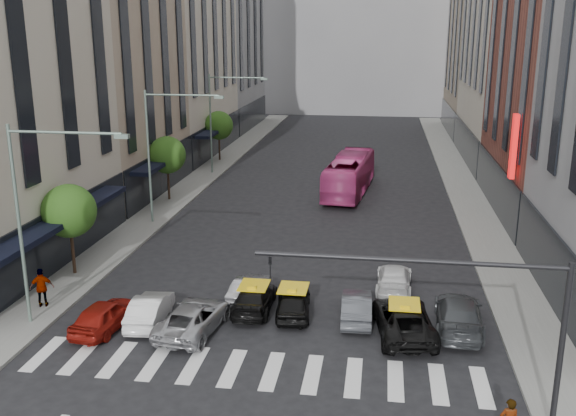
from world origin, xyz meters
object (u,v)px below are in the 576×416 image
at_px(streetlamp_far, 220,111).
at_px(taxi_center, 293,302).
at_px(taxi_left, 254,298).
at_px(pedestrian_far, 42,288).
at_px(car_red, 105,315).
at_px(car_white_front, 150,309).
at_px(streetlamp_near, 37,200).
at_px(streetlamp_mid, 161,139).
at_px(bus, 350,175).

height_order(streetlamp_far, taxi_center, streetlamp_far).
xyz_separation_m(taxi_left, pedestrian_far, (-10.03, -1.34, 0.48)).
bearing_deg(pedestrian_far, taxi_center, 166.63).
relative_size(car_red, pedestrian_far, 2.11).
height_order(car_white_front, taxi_center, taxi_center).
height_order(taxi_center, pedestrian_far, pedestrian_far).
height_order(streetlamp_near, taxi_center, streetlamp_near).
relative_size(streetlamp_mid, taxi_center, 2.31).
height_order(car_white_front, taxi_left, car_white_front).
relative_size(taxi_center, pedestrian_far, 2.04).
bearing_deg(pedestrian_far, car_red, 138.42).
relative_size(streetlamp_far, car_red, 2.24).
distance_m(streetlamp_mid, car_red, 17.02).
height_order(taxi_left, bus, bus).
relative_size(streetlamp_mid, car_white_front, 2.26).
bearing_deg(car_white_front, streetlamp_near, 7.58).
xyz_separation_m(streetlamp_mid, car_white_front, (4.40, -15.03, -5.25)).
relative_size(car_white_front, taxi_left, 0.92).
bearing_deg(taxi_left, streetlamp_far, -74.23).
height_order(streetlamp_near, streetlamp_far, same).
relative_size(streetlamp_near, pedestrian_far, 4.72).
relative_size(car_white_front, bus, 0.35).
relative_size(streetlamp_far, taxi_center, 2.31).
bearing_deg(streetlamp_far, car_white_front, -81.94).
bearing_deg(streetlamp_mid, streetlamp_near, -90.00).
bearing_deg(streetlamp_near, car_red, 0.43).
xyz_separation_m(bus, pedestrian_far, (-13.27, -24.80, -0.47)).
height_order(taxi_center, bus, bus).
bearing_deg(streetlamp_mid, bus, 40.86).
bearing_deg(taxi_center, streetlamp_mid, -56.65).
relative_size(taxi_left, bus, 0.38).
height_order(bus, pedestrian_far, bus).
xyz_separation_m(car_red, car_white_front, (1.75, 0.95, -0.03)).
xyz_separation_m(taxi_center, bus, (1.32, 23.69, 0.91)).
xyz_separation_m(streetlamp_far, taxi_center, (10.75, -29.25, -5.24)).
height_order(streetlamp_mid, car_white_front, streetlamp_mid).
bearing_deg(streetlamp_far, streetlamp_mid, -90.00).
height_order(streetlamp_near, streetlamp_mid, same).
bearing_deg(taxi_left, car_white_front, 23.18).
height_order(streetlamp_near, car_white_front, streetlamp_near).
distance_m(car_red, pedestrian_far, 4.19).
relative_size(streetlamp_far, taxi_left, 2.08).
distance_m(streetlamp_mid, streetlamp_far, 16.00).
relative_size(taxi_center, bus, 0.35).
height_order(car_white_front, bus, bus).
bearing_deg(pedestrian_far, streetlamp_mid, -113.43).
xyz_separation_m(car_red, taxi_left, (6.20, 2.96, -0.06)).
height_order(streetlamp_near, pedestrian_far, streetlamp_near).
bearing_deg(streetlamp_mid, pedestrian_far, -94.75).
bearing_deg(pedestrian_far, bus, -136.82).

